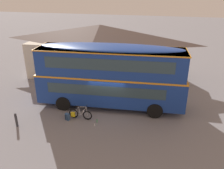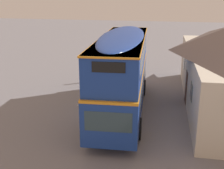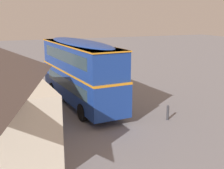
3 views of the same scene
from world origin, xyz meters
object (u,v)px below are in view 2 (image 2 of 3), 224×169
at_px(double_decker_bus, 122,70).
at_px(water_bottle_green_metal, 84,105).
at_px(touring_bicycle, 93,95).
at_px(backpack_on_ground, 91,92).
at_px(water_bottle_clear_plastic, 78,104).
at_px(kerb_bollard, 83,77).

bearing_deg(double_decker_bus, water_bottle_green_metal, -97.91).
relative_size(touring_bicycle, backpack_on_ground, 3.12).
bearing_deg(water_bottle_clear_plastic, water_bottle_green_metal, 85.18).
xyz_separation_m(touring_bicycle, backpack_on_ground, (-0.77, -0.35, -0.09)).
relative_size(double_decker_bus, water_bottle_green_metal, 42.39).
bearing_deg(water_bottle_green_metal, backpack_on_ground, -175.54).
xyz_separation_m(water_bottle_green_metal, kerb_bollard, (-5.02, -1.65, 0.38)).
relative_size(touring_bicycle, water_bottle_clear_plastic, 7.37).
bearing_deg(double_decker_bus, backpack_on_ground, -132.47).
xyz_separation_m(touring_bicycle, water_bottle_green_metal, (1.31, -0.18, -0.25)).
bearing_deg(backpack_on_ground, kerb_bollard, -153.07).
height_order(double_decker_bus, touring_bicycle, double_decker_bus).
relative_size(double_decker_bus, water_bottle_clear_plastic, 47.31).
bearing_deg(water_bottle_green_metal, double_decker_bus, 82.09).
xyz_separation_m(backpack_on_ground, water_bottle_green_metal, (2.09, 0.16, -0.16)).
relative_size(double_decker_bus, kerb_bollard, 11.27).
xyz_separation_m(touring_bicycle, water_bottle_clear_plastic, (1.28, -0.62, -0.26)).
xyz_separation_m(double_decker_bus, kerb_bollard, (-5.37, -4.15, -2.15)).
distance_m(backpack_on_ground, kerb_bollard, 3.30).
bearing_deg(backpack_on_ground, double_decker_bus, 47.53).
height_order(double_decker_bus, water_bottle_clear_plastic, double_decker_bus).
height_order(touring_bicycle, backpack_on_ground, touring_bicycle).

